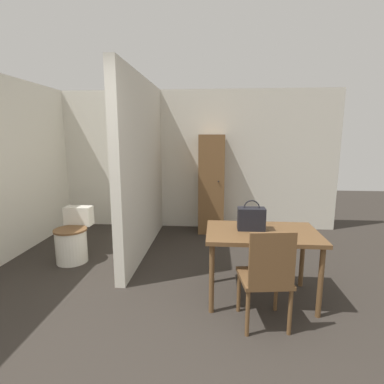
{
  "coord_description": "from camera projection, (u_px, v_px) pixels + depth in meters",
  "views": [
    {
      "loc": [
        0.57,
        -1.59,
        1.7
      ],
      "look_at": [
        0.28,
        2.06,
        1.01
      ],
      "focal_mm": 28.0,
      "sensor_mm": 36.0,
      "label": 1
    }
  ],
  "objects": [
    {
      "name": "wooden_chair",
      "position": [
        267.0,
        275.0,
        2.6
      ],
      "size": [
        0.48,
        0.48,
        0.93
      ],
      "rotation": [
        0.0,
        0.0,
        0.13
      ],
      "color": "brown",
      "rests_on": "ground_plane"
    },
    {
      "name": "wooden_cabinet",
      "position": [
        211.0,
        184.0,
        5.26
      ],
      "size": [
        0.44,
        0.47,
        1.72
      ],
      "color": "brown",
      "rests_on": "ground_plane"
    },
    {
      "name": "toilet",
      "position": [
        73.0,
        240.0,
        4.09
      ],
      "size": [
        0.43,
        0.58,
        0.71
      ],
      "color": "silver",
      "rests_on": "ground_plane"
    },
    {
      "name": "dining_table",
      "position": [
        262.0,
        239.0,
        3.06
      ],
      "size": [
        1.13,
        0.72,
        0.74
      ],
      "color": "brown",
      "rests_on": "ground_plane"
    },
    {
      "name": "wall_back",
      "position": [
        185.0,
        160.0,
        5.53
      ],
      "size": [
        5.48,
        0.12,
        2.5
      ],
      "color": "beige",
      "rests_on": "ground_plane"
    },
    {
      "name": "handbag",
      "position": [
        251.0,
        218.0,
        3.08
      ],
      "size": [
        0.28,
        0.15,
        0.31
      ],
      "color": "black",
      "rests_on": "dining_table"
    },
    {
      "name": "partition_wall",
      "position": [
        142.0,
        167.0,
        4.33
      ],
      "size": [
        0.12,
        2.4,
        2.5
      ],
      "color": "beige",
      "rests_on": "ground_plane"
    }
  ]
}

